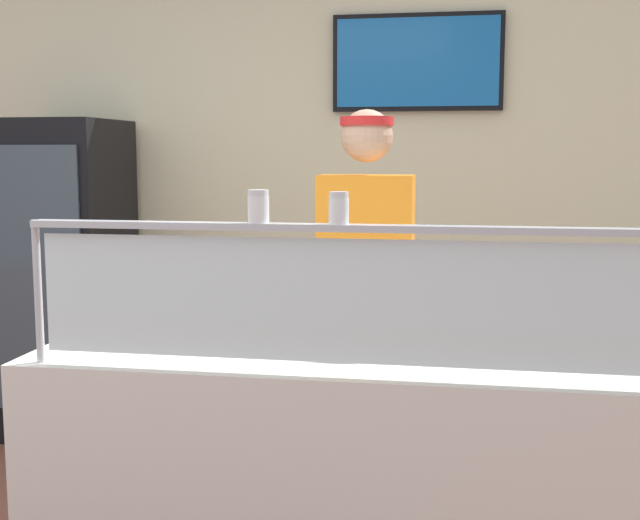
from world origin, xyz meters
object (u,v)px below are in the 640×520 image
pizza_tray (345,341)px  pepper_flake_shaker (339,210)px  worker_figure (366,297)px  drink_fridge (61,277)px  pizza_server (339,336)px  parmesan_shaker (258,209)px

pizza_tray → pepper_flake_shaker: (0.03, -0.37, 0.46)m
worker_figure → drink_fridge: size_ratio=0.99×
pizza_tray → pizza_server: pizza_server is taller
pizza_tray → drink_fridge: drink_fridge is taller
parmesan_shaker → pepper_flake_shaker: 0.23m
parmesan_shaker → worker_figure: (0.20, 1.01, -0.42)m
worker_figure → drink_fridge: bearing=151.7°
parmesan_shaker → pepper_flake_shaker: size_ratio=1.04×
pizza_server → pizza_tray: bearing=61.1°
drink_fridge → worker_figure: bearing=-28.3°
pizza_server → parmesan_shaker: size_ratio=2.95×
pizza_server → pepper_flake_shaker: bearing=-69.6°
pizza_server → pepper_flake_shaker: pepper_flake_shaker is taller
parmesan_shaker → drink_fridge: bearing=129.7°
pizza_server → pepper_flake_shaker: size_ratio=3.06×
pepper_flake_shaker → drink_fridge: size_ratio=0.05×
drink_fridge → pepper_flake_shaker: bearing=-46.6°
parmesan_shaker → drink_fridge: drink_fridge is taller
pizza_server → pepper_flake_shaker: 0.56m
parmesan_shaker → pizza_server: bearing=62.5°
pizza_server → pepper_flake_shaker: (0.05, -0.35, 0.44)m
pizza_server → parmesan_shaker: parmesan_shaker is taller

